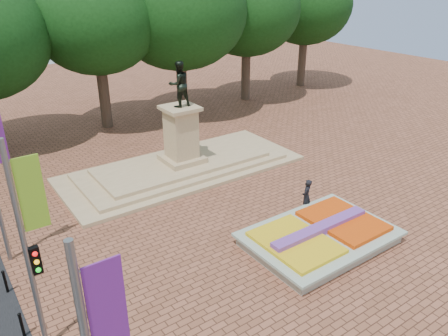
{
  "coord_description": "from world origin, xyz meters",
  "views": [
    {
      "loc": [
        -11.51,
        -12.6,
        10.86
      ],
      "look_at": [
        -0.6,
        2.89,
        2.2
      ],
      "focal_mm": 35.0,
      "sensor_mm": 36.0,
      "label": 1
    }
  ],
  "objects": [
    {
      "name": "pedestrian",
      "position": [
        2.43,
        0.28,
        0.87
      ],
      "size": [
        0.76,
        0.67,
        1.75
      ],
      "primitive_type": "imported",
      "rotation": [
        0.0,
        0.0,
        3.63
      ],
      "color": "black",
      "rests_on": "ground"
    },
    {
      "name": "tree_row_back",
      "position": [
        2.33,
        18.0,
        6.67
      ],
      "size": [
        44.8,
        8.8,
        10.43
      ],
      "color": "#34231C",
      "rests_on": "ground"
    },
    {
      "name": "banner_poles",
      "position": [
        -10.08,
        -1.31,
        3.88
      ],
      "size": [
        0.88,
        11.17,
        7.0
      ],
      "color": "slate",
      "rests_on": "ground"
    },
    {
      "name": "ground",
      "position": [
        0.0,
        0.0,
        0.0
      ],
      "size": [
        90.0,
        90.0,
        0.0
      ],
      "primitive_type": "plane",
      "color": "brown",
      "rests_on": "ground"
    },
    {
      "name": "flower_bed",
      "position": [
        1.03,
        -2.0,
        0.38
      ],
      "size": [
        6.3,
        4.3,
        0.91
      ],
      "color": "gray",
      "rests_on": "ground"
    },
    {
      "name": "monument",
      "position": [
        0.0,
        8.0,
        0.88
      ],
      "size": [
        14.0,
        6.0,
        6.4
      ],
      "color": "tan",
      "rests_on": "ground"
    }
  ]
}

